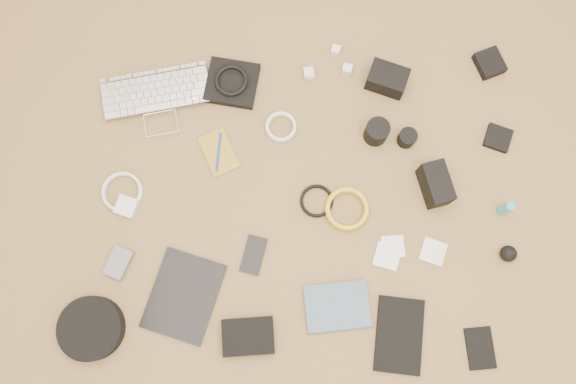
{
  "coord_description": "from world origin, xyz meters",
  "views": [
    {
      "loc": [
        -0.02,
        -0.34,
        1.8
      ],
      "look_at": [
        -0.02,
        0.04,
        0.02
      ],
      "focal_mm": 35.0,
      "sensor_mm": 36.0,
      "label": 1
    }
  ],
  "objects_px": {
    "tablet": "(184,296)",
    "dslr_camera": "(387,79)",
    "phone": "(254,255)",
    "laptop": "(159,106)",
    "headphone_case": "(91,328)",
    "paperback": "(340,331)"
  },
  "relations": [
    {
      "from": "dslr_camera",
      "to": "phone",
      "type": "distance_m",
      "value": 0.74
    },
    {
      "from": "paperback",
      "to": "dslr_camera",
      "type": "bearing_deg",
      "value": -17.9
    },
    {
      "from": "headphone_case",
      "to": "paperback",
      "type": "distance_m",
      "value": 0.77
    },
    {
      "from": "headphone_case",
      "to": "tablet",
      "type": "bearing_deg",
      "value": 19.29
    },
    {
      "from": "laptop",
      "to": "dslr_camera",
      "type": "bearing_deg",
      "value": -4.52
    },
    {
      "from": "tablet",
      "to": "headphone_case",
      "type": "distance_m",
      "value": 0.29
    },
    {
      "from": "laptop",
      "to": "phone",
      "type": "relative_size",
      "value": 3.01
    },
    {
      "from": "tablet",
      "to": "headphone_case",
      "type": "height_order",
      "value": "headphone_case"
    },
    {
      "from": "paperback",
      "to": "headphone_case",
      "type": "bearing_deg",
      "value": 83.22
    },
    {
      "from": "laptop",
      "to": "tablet",
      "type": "xyz_separation_m",
      "value": [
        0.1,
        -0.63,
        -0.01
      ]
    },
    {
      "from": "dslr_camera",
      "to": "tablet",
      "type": "xyz_separation_m",
      "value": [
        -0.67,
        -0.71,
        -0.03
      ]
    },
    {
      "from": "laptop",
      "to": "phone",
      "type": "bearing_deg",
      "value": -67.98
    },
    {
      "from": "tablet",
      "to": "dslr_camera",
      "type": "bearing_deg",
      "value": 64.82
    },
    {
      "from": "laptop",
      "to": "paperback",
      "type": "height_order",
      "value": "laptop"
    },
    {
      "from": "phone",
      "to": "headphone_case",
      "type": "xyz_separation_m",
      "value": [
        -0.5,
        -0.22,
        0.02
      ]
    },
    {
      "from": "laptop",
      "to": "tablet",
      "type": "bearing_deg",
      "value": -91.34
    },
    {
      "from": "laptop",
      "to": "tablet",
      "type": "height_order",
      "value": "laptop"
    },
    {
      "from": "dslr_camera",
      "to": "tablet",
      "type": "height_order",
      "value": "dslr_camera"
    },
    {
      "from": "laptop",
      "to": "dslr_camera",
      "type": "xyz_separation_m",
      "value": [
        0.77,
        0.08,
        0.02
      ]
    },
    {
      "from": "laptop",
      "to": "headphone_case",
      "type": "xyz_separation_m",
      "value": [
        -0.17,
        -0.73,
        0.01
      ]
    },
    {
      "from": "dslr_camera",
      "to": "phone",
      "type": "height_order",
      "value": "dslr_camera"
    },
    {
      "from": "tablet",
      "to": "phone",
      "type": "height_order",
      "value": "tablet"
    }
  ]
}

